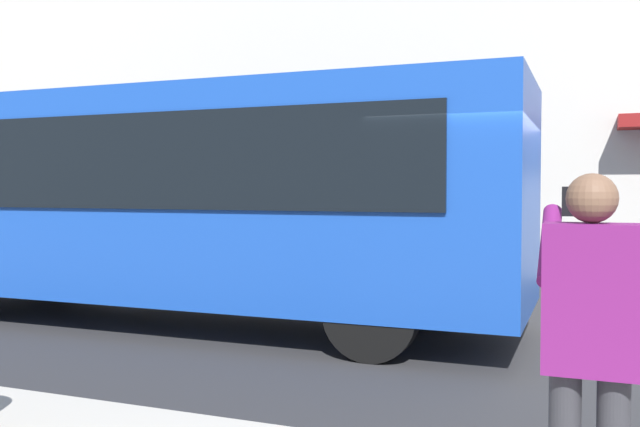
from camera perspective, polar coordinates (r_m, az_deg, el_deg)
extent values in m
plane|color=#2B2B2D|center=(8.01, 15.04, -10.85)|extent=(60.00, 60.00, 0.00)
cube|color=#1947AD|center=(9.37, -11.44, 1.52)|extent=(9.00, 2.50, 2.60)
cube|color=black|center=(8.35, -16.18, 4.17)|extent=(7.60, 0.06, 1.10)
cylinder|color=black|center=(12.15, -20.51, -4.12)|extent=(1.00, 0.28, 1.00)
cylinder|color=black|center=(9.29, 8.32, -5.88)|extent=(1.00, 0.28, 1.00)
cylinder|color=black|center=(7.19, 4.27, -8.20)|extent=(1.00, 0.28, 1.00)
cube|color=#6B1960|center=(3.27, 21.48, -6.56)|extent=(0.40, 0.24, 0.66)
sphere|color=brown|center=(3.23, 21.58, 1.18)|extent=(0.22, 0.22, 0.22)
cylinder|color=#6B1960|center=(3.41, 18.50, -2.45)|extent=(0.09, 0.48, 0.37)
cube|color=black|center=(3.53, 19.95, 0.94)|extent=(0.07, 0.01, 0.14)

